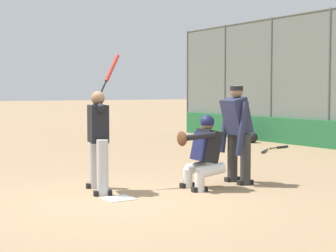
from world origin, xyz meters
The scene contains 9 objects.
ground_plane centered at (0.00, 0.00, 0.00)m, with size 160.00×160.00×0.00m, color #9E7F5B.
home_plate_marker centered at (0.00, 0.00, 0.01)m, with size 0.43×0.43×0.01m, color white.
batter_at_plate centered at (0.71, 0.00, 0.88)m, with size 0.91×0.85×2.24m.
catcher_behind_plate centered at (0.04, -1.57, 0.63)m, with size 0.66×0.79×1.22m.
umpire_home centered at (0.19, -2.39, 0.92)m, with size 0.69×0.45×1.71m.
spare_bat_by_padding centered at (3.66, -6.09, 0.03)m, with size 0.59×0.70×0.07m.
spare_bat_third_base_side centered at (4.23, -7.20, 0.03)m, with size 0.22×0.82×0.07m.
baseball_loose centered at (1.75, -2.53, 0.04)m, with size 0.07×0.07×0.07m, color white.
equipment_bag_dugout_side centered at (6.39, -7.58, 0.17)m, with size 1.26×0.34×0.34m.
Camera 1 is at (-7.48, 3.72, 1.62)m, focal length 60.00 mm.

